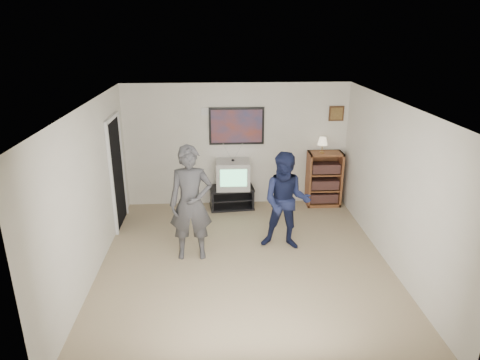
{
  "coord_description": "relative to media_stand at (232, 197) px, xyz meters",
  "views": [
    {
      "loc": [
        -0.42,
        -5.87,
        3.53
      ],
      "look_at": [
        -0.03,
        0.7,
        1.15
      ],
      "focal_mm": 32.0,
      "sensor_mm": 36.0,
      "label": 1
    }
  ],
  "objects": [
    {
      "name": "media_stand",
      "position": [
        0.0,
        0.0,
        0.0
      ],
      "size": [
        0.92,
        0.57,
        0.44
      ],
      "rotation": [
        0.0,
        0.0,
        0.09
      ],
      "color": "black",
      "rests_on": "room_shell"
    },
    {
      "name": "small_picture",
      "position": [
        2.12,
        0.25,
        1.66
      ],
      "size": [
        0.3,
        0.03,
        0.3
      ],
      "primitive_type": "cube",
      "color": "#442715",
      "rests_on": "room_shell"
    },
    {
      "name": "controller_right",
      "position": [
        0.81,
        -1.46,
        0.93
      ],
      "size": [
        0.07,
        0.12,
        0.03
      ],
      "primitive_type": "cube",
      "rotation": [
        0.0,
        0.0,
        0.37
      ],
      "color": "white",
      "rests_on": "person_short"
    },
    {
      "name": "controller_left",
      "position": [
        -0.68,
        -1.72,
        0.94
      ],
      "size": [
        0.07,
        0.14,
        0.04
      ],
      "primitive_type": "cube",
      "rotation": [
        0.0,
        0.0,
        -0.22
      ],
      "color": "white",
      "rests_on": "person_tall"
    },
    {
      "name": "doorway",
      "position": [
        -2.12,
        -0.63,
        0.78
      ],
      "size": [
        0.03,
        0.85,
        2.0
      ],
      "primitive_type": "cube",
      "color": "black",
      "rests_on": "room_shell"
    },
    {
      "name": "room_shell",
      "position": [
        0.12,
        -1.88,
        1.03
      ],
      "size": [
        4.51,
        5.0,
        2.51
      ],
      "color": "#7D6F4F",
      "rests_on": "ground"
    },
    {
      "name": "person_short",
      "position": [
        0.83,
        -1.72,
        0.61
      ],
      "size": [
        0.92,
        0.79,
        1.66
      ],
      "primitive_type": "imported",
      "rotation": [
        0.0,
        0.0,
        -0.22
      ],
      "color": "#151B3B",
      "rests_on": "room_shell"
    },
    {
      "name": "person_tall",
      "position": [
        -0.71,
        -1.94,
        0.71
      ],
      "size": [
        0.68,
        0.46,
        1.85
      ],
      "primitive_type": "imported",
      "rotation": [
        0.0,
        0.0,
        0.02
      ],
      "color": "#39393C",
      "rests_on": "room_shell"
    },
    {
      "name": "poster",
      "position": [
        0.12,
        0.25,
        1.43
      ],
      "size": [
        1.1,
        0.03,
        0.75
      ],
      "primitive_type": "cube",
      "color": "black",
      "rests_on": "room_shell"
    },
    {
      "name": "air_vent",
      "position": [
        -0.43,
        0.25,
        1.73
      ],
      "size": [
        0.28,
        0.02,
        0.14
      ],
      "primitive_type": "cube",
      "color": "white",
      "rests_on": "room_shell"
    },
    {
      "name": "crt_television",
      "position": [
        0.03,
        0.0,
        0.5
      ],
      "size": [
        0.67,
        0.57,
        0.56
      ],
      "primitive_type": null,
      "rotation": [
        0.0,
        0.0,
        -0.01
      ],
      "color": "#ACABA7",
      "rests_on": "media_stand"
    },
    {
      "name": "table_lamp",
      "position": [
        1.82,
        0.03,
        1.07
      ],
      "size": [
        0.2,
        0.2,
        0.32
      ],
      "primitive_type": null,
      "color": "#FCEABF",
      "rests_on": "bookshelf"
    },
    {
      "name": "bookshelf",
      "position": [
        1.9,
        0.05,
        0.35
      ],
      "size": [
        0.69,
        0.39,
        1.13
      ],
      "primitive_type": null,
      "color": "brown",
      "rests_on": "room_shell"
    }
  ]
}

